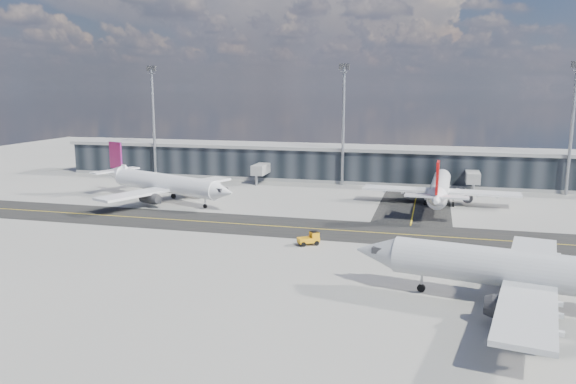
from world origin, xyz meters
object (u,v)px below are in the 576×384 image
service_van (462,190)px  airliner_redtail (440,188)px  baggage_tug (310,238)px  airliner_af (163,183)px  airliner_near (548,274)px

service_van → airliner_redtail: bearing=-109.9°
baggage_tug → service_van: size_ratio=0.72×
airliner_af → baggage_tug: bearing=78.4°
airliner_near → service_van: size_ratio=8.58×
airliner_redtail → airliner_near: airliner_near is taller
airliner_near → baggage_tug: (-29.64, 18.44, -3.10)m
airliner_af → service_van: 65.62m
airliner_af → airliner_near: (66.44, -43.35, 0.31)m
baggage_tug → airliner_af: bearing=-157.4°
airliner_near → baggage_tug: 35.04m
airliner_af → baggage_tug: airliner_af is taller
airliner_af → airliner_near: bearing=79.4°
service_van → airliner_af: bearing=-159.4°
service_van → airliner_near: bearing=-86.9°
airliner_near → service_van: (-5.80, 68.25, -3.42)m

